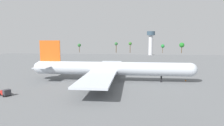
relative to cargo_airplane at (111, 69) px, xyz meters
name	(u,v)px	position (x,y,z in m)	size (l,w,h in m)	color
ground_plane	(112,81)	(0.63, 0.00, -5.59)	(292.99, 292.99, 0.00)	slate
cargo_airplane	(111,69)	(0.00, 0.00, 0.00)	(73.25, 66.94, 18.12)	silver
baggage_tug	(6,92)	(-32.48, -26.71, -4.47)	(4.70, 4.17, 2.26)	#333338
catering_truck	(144,71)	(16.12, 21.89, -4.42)	(4.01, 4.63, 2.48)	silver
safety_cone_nose	(186,80)	(33.59, 3.50, -5.23)	(0.50, 0.50, 0.71)	orange
control_tower	(151,40)	(29.37, 140.92, 10.99)	(8.94, 8.94, 26.47)	silver
tree_line_backdrop	(147,45)	(27.11, 171.54, 4.43)	(136.54, 6.20, 13.85)	#51381E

